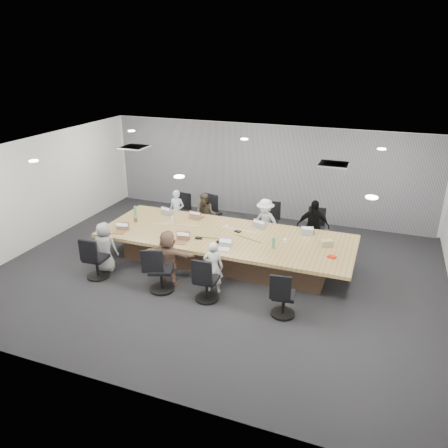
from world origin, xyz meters
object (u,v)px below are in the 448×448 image
(bottle_clear, at_px, (172,221))
(chair_5, at_px, (161,273))
(laptop_0, at_px, (167,213))
(person_5, at_px, (168,257))
(person_4, at_px, (105,247))
(bottle_green_left, at_px, (135,211))
(snack_packet, at_px, (332,257))
(laptop_4, at_px, (118,232))
(laptop_5, at_px, (179,242))
(chair_6, at_px, (207,283))
(stapler, at_px, (220,242))
(conference_table, at_px, (225,248))
(person_6, at_px, (213,267))
(chair_7, at_px, (284,298))
(mug_brown, at_px, (136,220))
(laptop_2, at_px, (259,226))
(canvas_bag, at_px, (326,243))
(chair_3, at_px, (314,232))
(person_0, at_px, (177,211))
(person_3, at_px, (313,227))
(bottle_green_right, at_px, (273,243))
(laptop_1, at_px, (197,217))
(person_2, at_px, (265,222))
(chair_1, at_px, (210,217))
(person_1, at_px, (205,215))
(chair_2, at_px, (268,225))
(chair_0, at_px, (183,215))
(laptop_3, at_px, (309,233))
(laptop_6, at_px, (223,249))
(chair_4, at_px, (97,261))

(bottle_clear, bearing_deg, chair_5, -70.45)
(laptop_0, xyz_separation_m, person_5, (1.14, -2.15, -0.13))
(person_4, relative_size, bottle_green_left, 4.44)
(person_4, relative_size, snack_packet, 7.03)
(laptop_4, bearing_deg, laptop_5, -13.94)
(chair_6, height_order, stapler, stapler)
(conference_table, bearing_deg, person_6, -80.29)
(chair_7, height_order, bottle_clear, bottle_clear)
(mug_brown, bearing_deg, chair_7, -21.37)
(snack_packet, bearing_deg, bottle_clear, 173.52)
(laptop_2, relative_size, person_6, 0.29)
(bottle_clear, bearing_deg, canvas_bag, 1.48)
(laptop_4, xyz_separation_m, bottle_green_left, (-0.20, 1.13, 0.13))
(chair_3, relative_size, laptop_0, 2.83)
(chair_7, height_order, stapler, stapler)
(laptop_2, bearing_deg, person_5, 71.31)
(person_0, height_order, person_3, person_3)
(conference_table, relative_size, bottle_clear, 28.22)
(bottle_green_right, bearing_deg, laptop_1, 154.32)
(laptop_5, xyz_separation_m, mug_brown, (-1.60, 0.77, 0.04))
(person_2, bearing_deg, conference_table, -98.77)
(chair_1, relative_size, snack_packet, 5.03)
(person_1, bearing_deg, chair_2, 2.19)
(conference_table, bearing_deg, chair_7, -42.81)
(laptop_4, distance_m, bottle_clear, 1.35)
(person_4, bearing_deg, chair_0, -109.53)
(person_6, relative_size, bottle_clear, 5.45)
(chair_0, distance_m, mug_brown, 1.84)
(laptop_3, relative_size, person_5, 0.23)
(person_3, distance_m, laptop_6, 2.68)
(person_0, bearing_deg, chair_6, -55.77)
(chair_4, relative_size, laptop_4, 2.48)
(chair_3, xyz_separation_m, laptop_1, (-2.92, -0.90, 0.34))
(conference_table, bearing_deg, snack_packet, -7.77)
(chair_4, distance_m, bottle_green_right, 3.98)
(laptop_6, bearing_deg, laptop_5, 175.06)
(chair_3, bearing_deg, chair_7, 89.92)
(chair_6, distance_m, canvas_bag, 2.86)
(chair_4, relative_size, laptop_0, 2.75)
(chair_0, height_order, chair_7, chair_0)
(chair_7, relative_size, laptop_3, 2.59)
(person_0, relative_size, laptop_4, 3.76)
(chair_2, bearing_deg, laptop_1, 19.38)
(person_3, bearing_deg, laptop_1, 177.09)
(person_2, distance_m, bottle_green_left, 3.41)
(chair_3, relative_size, person_4, 0.69)
(laptop_1, distance_m, bottle_clear, 0.79)
(stapler, bearing_deg, laptop_6, -38.76)
(chair_7, bearing_deg, laptop_1, 132.32)
(person_4, bearing_deg, bottle_clear, -134.56)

